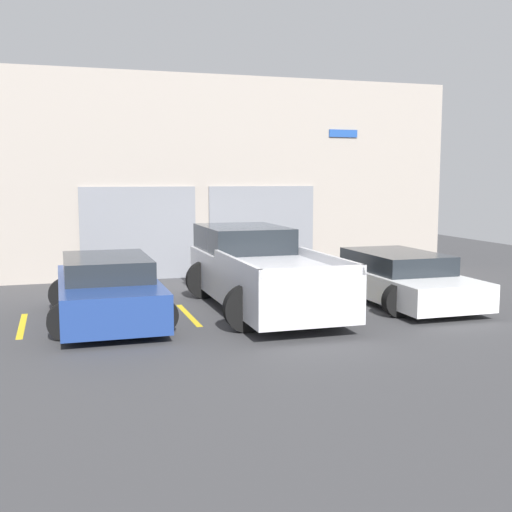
% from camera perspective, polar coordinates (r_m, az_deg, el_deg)
% --- Properties ---
extents(ground_plane, '(28.00, 28.00, 0.00)m').
position_cam_1_polar(ground_plane, '(15.46, -1.65, -3.41)').
color(ground_plane, '#3D3D3F').
extents(shophouse_building, '(14.90, 0.68, 5.64)m').
position_cam_1_polar(shophouse_building, '(18.40, -4.48, 6.93)').
color(shophouse_building, '#9E9389').
rests_on(shophouse_building, ground).
extents(pickup_truck, '(2.60, 5.58, 1.67)m').
position_cam_1_polar(pickup_truck, '(13.72, 0.26, -1.31)').
color(pickup_truck, silver).
rests_on(pickup_truck, ground).
extents(sedan_white, '(2.27, 4.63, 1.12)m').
position_cam_1_polar(sedan_white, '(14.80, 12.47, -1.90)').
color(sedan_white, white).
rests_on(sedan_white, ground).
extents(sedan_side, '(2.27, 4.39, 1.25)m').
position_cam_1_polar(sedan_side, '(12.90, -13.07, -2.94)').
color(sedan_side, navy).
rests_on(sedan_side, ground).
extents(parking_stripe_far_left, '(0.12, 2.20, 0.01)m').
position_cam_1_polar(parking_stripe_far_left, '(12.98, -20.08, -5.83)').
color(parking_stripe_far_left, gold).
rests_on(parking_stripe_far_left, ground).
extents(parking_stripe_left, '(0.12, 2.20, 0.01)m').
position_cam_1_polar(parking_stripe_left, '(13.20, -6.02, -5.23)').
color(parking_stripe_left, gold).
rests_on(parking_stripe_left, ground).
extents(parking_stripe_centre, '(0.12, 2.20, 0.01)m').
position_cam_1_polar(parking_stripe_centre, '(14.15, 6.82, -4.41)').
color(parking_stripe_centre, gold).
rests_on(parking_stripe_centre, ground).
extents(parking_stripe_right, '(0.12, 2.20, 0.01)m').
position_cam_1_polar(parking_stripe_right, '(15.71, 17.55, -3.55)').
color(parking_stripe_right, gold).
rests_on(parking_stripe_right, ground).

